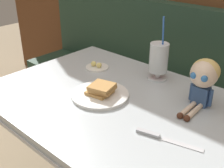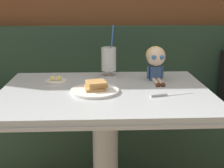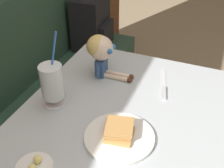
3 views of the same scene
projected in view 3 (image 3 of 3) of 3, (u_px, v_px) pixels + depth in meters
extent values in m
cube|color=#233D2D|center=(13.00, 168.00, 1.57)|extent=(2.60, 0.48, 0.45)
cube|color=#B2BCC1|center=(116.00, 129.00, 1.09)|extent=(1.10, 0.80, 0.03)
cube|color=#B7BABF|center=(116.00, 134.00, 1.11)|extent=(1.11, 0.81, 0.02)
cylinder|color=white|center=(119.00, 137.00, 1.03)|extent=(0.25, 0.25, 0.01)
cube|color=tan|center=(119.00, 135.00, 1.02)|extent=(0.11, 0.11, 0.01)
cube|color=#B78447|center=(118.00, 129.00, 1.02)|extent=(0.12, 0.12, 0.01)
cube|color=#B78447|center=(120.00, 126.00, 1.01)|extent=(0.12, 0.12, 0.01)
cylinder|color=silver|center=(55.00, 103.00, 1.19)|extent=(0.10, 0.10, 0.01)
cylinder|color=silver|center=(54.00, 99.00, 1.18)|extent=(0.03, 0.03, 0.03)
cylinder|color=silver|center=(52.00, 82.00, 1.13)|extent=(0.09, 0.09, 0.14)
cylinder|color=pink|center=(52.00, 84.00, 1.14)|extent=(0.08, 0.08, 0.12)
cylinder|color=blue|center=(53.00, 58.00, 1.09)|extent=(0.03, 0.05, 0.22)
cylinder|color=white|center=(34.00, 167.00, 0.93)|extent=(0.12, 0.12, 0.01)
sphere|color=#F4E07A|center=(32.00, 168.00, 0.90)|extent=(0.03, 0.03, 0.03)
sphere|color=#F4E07A|center=(37.00, 159.00, 0.93)|extent=(0.03, 0.03, 0.03)
cube|color=silver|center=(163.00, 78.00, 1.35)|extent=(0.14, 0.05, 0.00)
cube|color=#B2B5BA|center=(164.00, 93.00, 1.24)|extent=(0.09, 0.04, 0.01)
cube|color=#385689|center=(101.00, 67.00, 1.35)|extent=(0.07, 0.04, 0.08)
sphere|color=beige|center=(101.00, 48.00, 1.29)|extent=(0.11, 0.11, 0.11)
ellipsoid|color=#D8B766|center=(98.00, 46.00, 1.29)|extent=(0.12, 0.11, 0.10)
sphere|color=#2D6BB2|center=(109.00, 51.00, 1.26)|extent=(0.03, 0.03, 0.03)
sphere|color=#2D6BB2|center=(113.00, 47.00, 1.29)|extent=(0.03, 0.03, 0.03)
cylinder|color=beige|center=(117.00, 78.00, 1.33)|extent=(0.03, 0.12, 0.02)
cylinder|color=beige|center=(119.00, 74.00, 1.35)|extent=(0.03, 0.12, 0.02)
sphere|color=#4C2819|center=(129.00, 80.00, 1.32)|extent=(0.03, 0.03, 0.03)
sphere|color=#4C2819|center=(131.00, 77.00, 1.34)|extent=(0.03, 0.03, 0.03)
cylinder|color=#385689|center=(98.00, 71.00, 1.31)|extent=(0.02, 0.02, 0.07)
cylinder|color=#385689|center=(105.00, 62.00, 1.38)|extent=(0.02, 0.02, 0.07)
cube|color=black|center=(91.00, 22.00, 2.12)|extent=(0.31, 0.22, 0.38)
cube|color=black|center=(106.00, 34.00, 2.12)|extent=(0.21, 0.07, 0.17)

